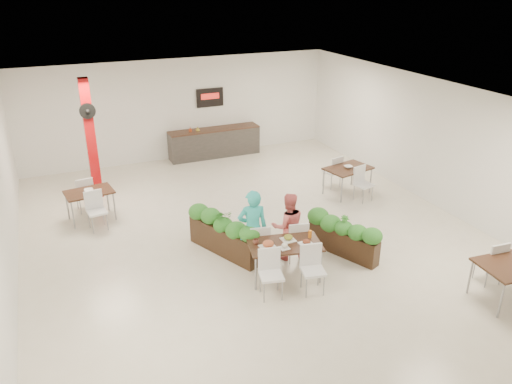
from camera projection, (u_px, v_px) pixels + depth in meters
The scene contains 11 objects.
ground at pixel (254, 236), 11.49m from camera, with size 12.00×12.00×0.00m, color beige.
room_shell at pixel (254, 154), 10.70m from camera, with size 10.10×12.10×3.22m.
red_column at pixel (91, 138), 12.93m from camera, with size 0.40×0.41×3.20m.
service_counter at pixel (214, 142), 16.42m from camera, with size 3.00×0.64×2.20m.
main_table at pixel (284, 249), 9.69m from camera, with size 1.54×1.84×0.92m.
diner_man at pixel (253, 229), 10.01m from camera, with size 0.61×0.40×1.68m, color #29B2AF.
diner_woman at pixel (288, 226), 10.35m from camera, with size 0.72×0.56×1.47m, color #ED6969.
planter_left at pixel (223, 232), 10.58m from camera, with size 1.02×1.84×1.03m.
planter_right at pixel (343, 234), 10.56m from camera, with size 0.93×1.64×0.91m.
side_table_a at pixel (90, 196), 12.04m from camera, with size 1.19×1.66×0.92m.
side_table_b at pixel (348, 172), 13.52m from camera, with size 1.37×1.67×0.92m.
Camera 1 is at (-4.01, -9.32, 5.50)m, focal length 35.00 mm.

